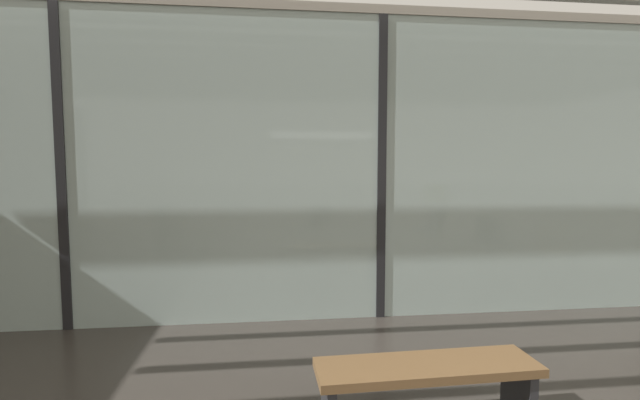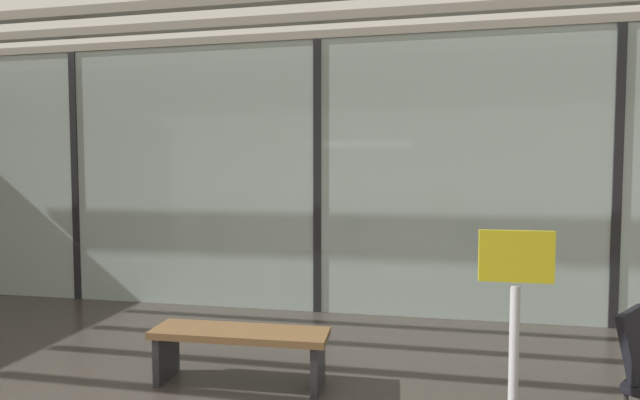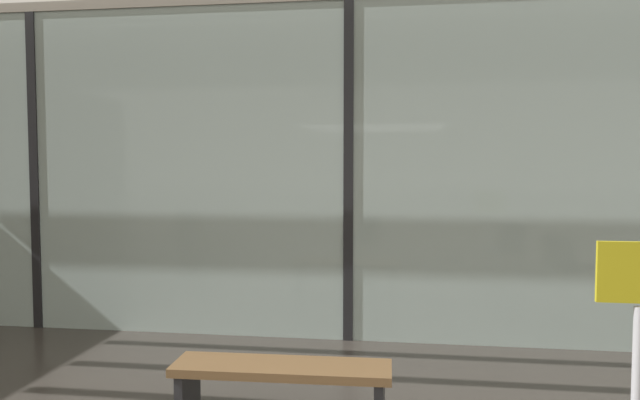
{
  "view_description": "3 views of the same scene",
  "coord_description": "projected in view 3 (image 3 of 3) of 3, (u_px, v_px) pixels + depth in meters",
  "views": [
    {
      "loc": [
        -1.28,
        0.27,
        1.78
      ],
      "look_at": [
        -0.47,
        7.37,
        1.22
      ],
      "focal_mm": 24.2,
      "sensor_mm": 36.0,
      "label": 1
    },
    {
      "loc": [
        1.14,
        -0.75,
        1.78
      ],
      "look_at": [
        -0.42,
        7.62,
        1.32
      ],
      "focal_mm": 26.35,
      "sensor_mm": 36.0,
      "label": 2
    },
    {
      "loc": [
        0.59,
        -1.01,
        1.84
      ],
      "look_at": [
        -0.72,
        8.1,
        1.28
      ],
      "focal_mm": 33.86,
      "sensor_mm": 36.0,
      "label": 3
    }
  ],
  "objects": [
    {
      "name": "glass_curtain_wall",
      "position": [
        349.0,
        173.0,
        6.23
      ],
      "size": [
        14.0,
        0.08,
        3.5
      ],
      "primitive_type": "cube",
      "color": "#A3B7B2",
      "rests_on": "ground"
    },
    {
      "name": "info_sign",
      "position": [
        637.0,
        386.0,
        3.15
      ],
      "size": [
        0.44,
        0.32,
        1.44
      ],
      "color": "#333333",
      "rests_on": "ground"
    },
    {
      "name": "window_mullion_0",
      "position": [
        37.0,
        172.0,
        6.73
      ],
      "size": [
        0.1,
        0.12,
        3.5
      ],
      "primitive_type": "cube",
      "color": "black",
      "rests_on": "ground"
    },
    {
      "name": "parked_airplane",
      "position": [
        356.0,
        155.0,
        12.65
      ],
      "size": [
        12.74,
        4.04,
        4.04
      ],
      "color": "#B2BCD6",
      "rests_on": "ground"
    },
    {
      "name": "window_mullion_1",
      "position": [
        349.0,
        173.0,
        6.23
      ],
      "size": [
        0.1,
        0.12,
        3.5
      ],
      "primitive_type": "cube",
      "color": "black",
      "rests_on": "ground"
    },
    {
      "name": "waiting_bench",
      "position": [
        282.0,
        379.0,
        4.14
      ],
      "size": [
        1.51,
        0.44,
        0.47
      ],
      "rotation": [
        0.0,
        0.0,
        0.03
      ],
      "color": "brown",
      "rests_on": "ground"
    }
  ]
}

